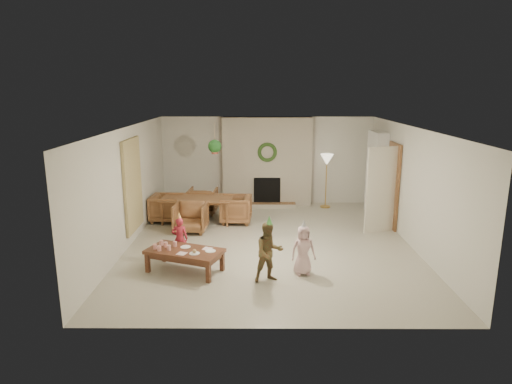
{
  "coord_description": "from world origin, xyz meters",
  "views": [
    {
      "loc": [
        -0.26,
        -9.1,
        3.3
      ],
      "look_at": [
        -0.3,
        0.4,
        1.05
      ],
      "focal_mm": 31.07,
      "sensor_mm": 36.0,
      "label": 1
    }
  ],
  "objects_px": {
    "dining_chair_far": "(203,201)",
    "child_pink": "(303,250)",
    "dining_chair_left": "(167,208)",
    "coffee_table_top": "(185,251)",
    "child_red": "(180,239)",
    "dining_table": "(197,210)",
    "dining_chair_near": "(191,217)",
    "child_plaid": "(269,252)",
    "dining_chair_right": "(236,209)"
  },
  "relations": [
    {
      "from": "child_red",
      "to": "dining_chair_near",
      "type": "bearing_deg",
      "value": -91.08
    },
    {
      "from": "dining_chair_near",
      "to": "coffee_table_top",
      "type": "relative_size",
      "value": 0.55
    },
    {
      "from": "child_red",
      "to": "child_pink",
      "type": "relative_size",
      "value": 0.95
    },
    {
      "from": "dining_chair_near",
      "to": "dining_chair_left",
      "type": "bearing_deg",
      "value": 135.0
    },
    {
      "from": "child_pink",
      "to": "coffee_table_top",
      "type": "bearing_deg",
      "value": 168.28
    },
    {
      "from": "dining_chair_near",
      "to": "dining_chair_far",
      "type": "relative_size",
      "value": 1.0
    },
    {
      "from": "dining_chair_left",
      "to": "child_pink",
      "type": "relative_size",
      "value": 0.83
    },
    {
      "from": "dining_chair_right",
      "to": "child_plaid",
      "type": "distance_m",
      "value": 3.53
    },
    {
      "from": "dining_chair_left",
      "to": "child_red",
      "type": "bearing_deg",
      "value": -159.57
    },
    {
      "from": "dining_chair_far",
      "to": "coffee_table_top",
      "type": "relative_size",
      "value": 0.55
    },
    {
      "from": "dining_chair_left",
      "to": "dining_chair_right",
      "type": "distance_m",
      "value": 1.75
    },
    {
      "from": "child_pink",
      "to": "dining_chair_far",
      "type": "bearing_deg",
      "value": 111.01
    },
    {
      "from": "child_red",
      "to": "dining_table",
      "type": "bearing_deg",
      "value": -92.67
    },
    {
      "from": "dining_chair_near",
      "to": "child_pink",
      "type": "relative_size",
      "value": 0.83
    },
    {
      "from": "dining_chair_left",
      "to": "dining_chair_far",
      "type": "bearing_deg",
      "value": -45.0
    },
    {
      "from": "coffee_table_top",
      "to": "child_plaid",
      "type": "xyz_separation_m",
      "value": [
        1.53,
        -0.41,
        0.14
      ]
    },
    {
      "from": "child_pink",
      "to": "dining_chair_near",
      "type": "bearing_deg",
      "value": 125.65
    },
    {
      "from": "coffee_table_top",
      "to": "dining_chair_left",
      "type": "bearing_deg",
      "value": 127.9
    },
    {
      "from": "dining_chair_near",
      "to": "child_plaid",
      "type": "bearing_deg",
      "value": -53.57
    },
    {
      "from": "dining_chair_far",
      "to": "dining_chair_left",
      "type": "distance_m",
      "value": 1.1
    },
    {
      "from": "dining_chair_left",
      "to": "dining_chair_near",
      "type": "bearing_deg",
      "value": -135.0
    },
    {
      "from": "dining_chair_far",
      "to": "coffee_table_top",
      "type": "xyz_separation_m",
      "value": [
        0.14,
        -3.87,
        0.04
      ]
    },
    {
      "from": "dining_chair_near",
      "to": "dining_chair_right",
      "type": "bearing_deg",
      "value": 38.66
    },
    {
      "from": "dining_chair_left",
      "to": "child_plaid",
      "type": "xyz_separation_m",
      "value": [
        2.49,
        -3.55,
        0.19
      ]
    },
    {
      "from": "child_red",
      "to": "dining_chair_left",
      "type": "bearing_deg",
      "value": -75.78
    },
    {
      "from": "dining_chair_near",
      "to": "coffee_table_top",
      "type": "bearing_deg",
      "value": -80.69
    },
    {
      "from": "child_plaid",
      "to": "child_pink",
      "type": "distance_m",
      "value": 0.7
    },
    {
      "from": "dining_chair_near",
      "to": "dining_chair_left",
      "type": "relative_size",
      "value": 1.0
    },
    {
      "from": "dining_chair_right",
      "to": "child_plaid",
      "type": "bearing_deg",
      "value": 15.7
    },
    {
      "from": "dining_chair_far",
      "to": "child_pink",
      "type": "height_order",
      "value": "child_pink"
    },
    {
      "from": "child_red",
      "to": "child_plaid",
      "type": "xyz_separation_m",
      "value": [
        1.71,
        -0.99,
        0.1
      ]
    },
    {
      "from": "coffee_table_top",
      "to": "child_red",
      "type": "relative_size",
      "value": 1.59
    },
    {
      "from": "dining_chair_left",
      "to": "coffee_table_top",
      "type": "height_order",
      "value": "dining_chair_left"
    },
    {
      "from": "dining_chair_right",
      "to": "child_pink",
      "type": "height_order",
      "value": "child_pink"
    },
    {
      "from": "dining_chair_left",
      "to": "dining_table",
      "type": "bearing_deg",
      "value": -90.0
    },
    {
      "from": "dining_chair_far",
      "to": "coffee_table_top",
      "type": "distance_m",
      "value": 3.87
    },
    {
      "from": "dining_chair_near",
      "to": "child_red",
      "type": "relative_size",
      "value": 0.88
    },
    {
      "from": "dining_chair_right",
      "to": "child_pink",
      "type": "relative_size",
      "value": 0.83
    },
    {
      "from": "dining_table",
      "to": "dining_chair_right",
      "type": "xyz_separation_m",
      "value": [
        0.97,
        -0.06,
        0.03
      ]
    },
    {
      "from": "dining_chair_far",
      "to": "dining_table",
      "type": "bearing_deg",
      "value": 90.0
    },
    {
      "from": "dining_chair_left",
      "to": "child_red",
      "type": "xyz_separation_m",
      "value": [
        0.78,
        -2.56,
        0.08
      ]
    },
    {
      "from": "dining_chair_right",
      "to": "coffee_table_top",
      "type": "distance_m",
      "value": 3.13
    },
    {
      "from": "dining_table",
      "to": "dining_chair_far",
      "type": "height_order",
      "value": "dining_chair_far"
    },
    {
      "from": "dining_chair_far",
      "to": "child_red",
      "type": "distance_m",
      "value": 3.29
    },
    {
      "from": "coffee_table_top",
      "to": "child_plaid",
      "type": "distance_m",
      "value": 1.59
    },
    {
      "from": "dining_chair_far",
      "to": "child_plaid",
      "type": "bearing_deg",
      "value": 114.81
    },
    {
      "from": "child_plaid",
      "to": "dining_chair_near",
      "type": "bearing_deg",
      "value": 104.73
    },
    {
      "from": "dining_chair_near",
      "to": "dining_chair_left",
      "type": "height_order",
      "value": "same"
    },
    {
      "from": "dining_table",
      "to": "child_plaid",
      "type": "height_order",
      "value": "child_plaid"
    },
    {
      "from": "dining_chair_left",
      "to": "child_red",
      "type": "height_order",
      "value": "child_red"
    }
  ]
}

